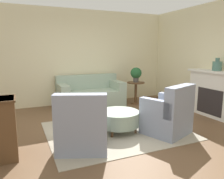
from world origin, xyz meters
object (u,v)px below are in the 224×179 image
at_px(potted_plant_on_side_table, 136,74).
at_px(side_table, 136,89).
at_px(armchair_right, 169,115).
at_px(couch, 90,95).
at_px(ottoman_table, 119,118).
at_px(armchair_left, 82,128).
at_px(vase_mantel_near, 217,66).

bearing_deg(potted_plant_on_side_table, side_table, 63.43).
bearing_deg(armchair_right, side_table, 74.99).
bearing_deg(couch, ottoman_table, -93.30).
bearing_deg(armchair_left, potted_plant_on_side_table, 45.65).
bearing_deg(side_table, armchair_right, -105.01).
distance_m(side_table, vase_mantel_near, 2.37).
height_order(ottoman_table, potted_plant_on_side_table, potted_plant_on_side_table).
distance_m(couch, vase_mantel_near, 3.43).
distance_m(side_table, potted_plant_on_side_table, 0.47).
bearing_deg(couch, potted_plant_on_side_table, -12.47).
bearing_deg(armchair_left, armchair_right, -0.00).
bearing_deg(side_table, couch, 167.53).
relative_size(armchair_right, side_table, 1.53).
relative_size(ottoman_table, side_table, 1.26).
height_order(armchair_left, armchair_right, same).
height_order(armchair_right, side_table, armchair_right).
relative_size(couch, armchair_right, 1.85).
height_order(vase_mantel_near, potted_plant_on_side_table, vase_mantel_near).
bearing_deg(potted_plant_on_side_table, armchair_right, -105.01).
distance_m(ottoman_table, vase_mantel_near, 2.74).
relative_size(armchair_right, potted_plant_on_side_table, 2.28).
relative_size(couch, ottoman_table, 2.24).
height_order(armchair_right, vase_mantel_near, vase_mantel_near).
height_order(armchair_right, potted_plant_on_side_table, potted_plant_on_side_table).
xyz_separation_m(couch, potted_plant_on_side_table, (1.35, -0.30, 0.59)).
relative_size(couch, armchair_left, 1.85).
bearing_deg(ottoman_table, potted_plant_on_side_table, 52.18).
distance_m(armchair_left, ottoman_table, 1.05).
height_order(armchair_left, vase_mantel_near, vase_mantel_near).
bearing_deg(armchair_left, ottoman_table, 30.43).
bearing_deg(couch, side_table, -12.47).
xyz_separation_m(armchair_right, potted_plant_on_side_table, (0.65, 2.43, 0.54)).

